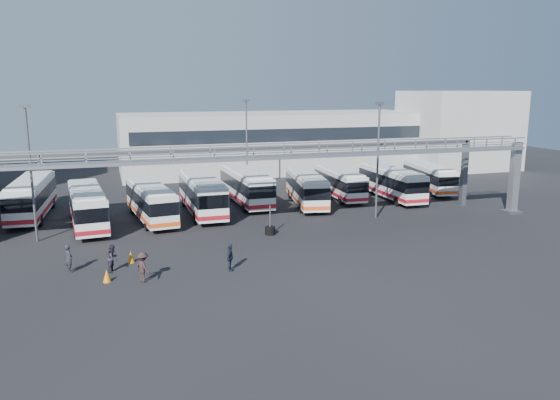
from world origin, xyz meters
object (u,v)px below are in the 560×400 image
object	(u,v)px
bus_6	(306,187)
cone_right	(131,257)
pedestrian_a	(69,258)
light_pole_mid	(378,154)
bus_5	(246,185)
bus_1	(31,196)
pedestrian_d	(230,257)
bus_7	(339,182)
bus_3	(151,201)
bus_4	(202,193)
pedestrian_c	(143,267)
bus_9	(429,177)
bus_8	(391,182)
tire_stack	(270,230)
cone_left	(107,276)
pedestrian_b	(113,258)
light_pole_back	(247,141)
light_pole_left	(30,166)
bus_2	(87,205)

from	to	relation	value
bus_6	cone_right	size ratio (longest dim) A/B	14.19
pedestrian_a	light_pole_mid	bearing A→B (deg)	-96.07
bus_5	cone_right	size ratio (longest dim) A/B	14.64
bus_1	pedestrian_d	bearing A→B (deg)	-52.07
bus_7	bus_3	bearing A→B (deg)	-164.68
bus_1	bus_4	size ratio (longest dim) A/B	1.01
bus_3	pedestrian_c	xyz separation A→B (m)	(-1.76, -15.65, -0.84)
light_pole_mid	bus_3	world-z (taller)	light_pole_mid
bus_9	bus_8	bearing A→B (deg)	-148.02
tire_stack	light_pole_mid	bearing A→B (deg)	13.26
bus_4	bus_7	size ratio (longest dim) A/B	1.14
bus_6	pedestrian_d	xyz separation A→B (m)	(-11.55, -17.20, -0.93)
tire_stack	bus_4	bearing A→B (deg)	113.35
bus_3	tire_stack	distance (m)	11.54
bus_9	cone_left	xyz separation A→B (m)	(-34.70, -19.64, -1.29)
bus_3	pedestrian_b	distance (m)	13.60
bus_1	bus_4	xyz separation A→B (m)	(14.75, -3.23, 0.01)
bus_6	pedestrian_a	xyz separation A→B (m)	(-21.26, -14.38, -0.90)
light_pole_back	cone_left	xyz separation A→B (m)	(-15.03, -24.85, -5.34)
bus_4	bus_8	world-z (taller)	bus_4
bus_9	bus_3	bearing A→B (deg)	-161.89
pedestrian_c	light_pole_mid	bearing A→B (deg)	-91.85
pedestrian_d	bus_1	bearing A→B (deg)	60.69
bus_8	pedestrian_d	distance (m)	27.31
light_pole_mid	bus_5	size ratio (longest dim) A/B	0.90
pedestrian_b	bus_5	bearing A→B (deg)	-6.47
bus_1	pedestrian_d	world-z (taller)	bus_1
bus_7	cone_right	bearing A→B (deg)	-141.17
pedestrian_b	cone_right	size ratio (longest dim) A/B	2.25
bus_3	cone_right	world-z (taller)	bus_3
pedestrian_a	light_pole_left	bearing A→B (deg)	-3.84
light_pole_left	light_pole_back	distance (m)	24.41
bus_8	cone_right	bearing A→B (deg)	-151.37
light_pole_back	bus_8	size ratio (longest dim) A/B	0.94
bus_9	pedestrian_d	xyz separation A→B (m)	(-27.22, -19.89, -0.80)
bus_9	bus_5	bearing A→B (deg)	-169.39
bus_7	cone_right	distance (m)	27.23
bus_2	pedestrian_a	size ratio (longest dim) A/B	6.18
light_pole_mid	bus_8	xyz separation A→B (m)	(5.52, 7.24, -3.91)
light_pole_left	light_pole_back	world-z (taller)	same
light_pole_left	bus_8	xyz separation A→B (m)	(33.52, 6.24, -3.91)
bus_4	bus_6	bearing A→B (deg)	3.63
light_pole_back	pedestrian_a	world-z (taller)	light_pole_back
light_pole_back	pedestrian_c	world-z (taller)	light_pole_back
light_pole_back	light_pole_mid	bearing A→B (deg)	-61.93
light_pole_left	cone_left	size ratio (longest dim) A/B	13.22
bus_4	light_pole_back	bearing A→B (deg)	52.95
pedestrian_b	cone_left	world-z (taller)	pedestrian_b
bus_9	cone_left	world-z (taller)	bus_9
bus_4	tire_stack	bearing A→B (deg)	-66.58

